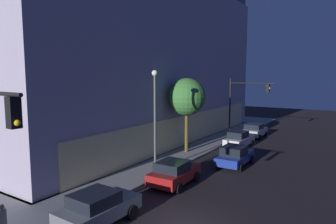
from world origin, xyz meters
The scene contains 10 objects.
modern_building centered at (15.70, 21.78, 9.74)m, with size 36.53×27.15×19.61m.
traffic_light_far_corner centered at (21.21, 4.55, 4.69)m, with size 0.46×5.14×6.81m.
street_lamp_sidewalk centered at (6.15, 6.05, 4.90)m, with size 0.44×0.44×7.50m.
sidewalk_tree centered at (12.49, 6.92, 5.28)m, with size 3.47×3.47×6.89m.
pedestrian_waiting centered at (-5.54, 5.60, 1.22)m, with size 0.36×0.36×1.79m.
car_grey centered at (-1.88, 3.81, 0.86)m, with size 4.20×2.34×1.67m.
car_red centered at (4.75, 3.53, 0.84)m, with size 4.18×2.36×1.65m.
car_blue centered at (11.10, 1.66, 0.83)m, with size 4.44×2.14×1.64m.
car_white centered at (17.37, 3.55, 0.84)m, with size 4.35×2.09×1.69m.
car_silver centered at (23.44, 3.79, 0.82)m, with size 4.12×2.25×1.62m.
Camera 1 is at (-11.83, -6.63, 7.19)m, focal length 32.26 mm.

